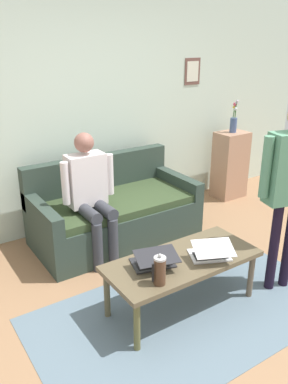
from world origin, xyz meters
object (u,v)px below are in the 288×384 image
(laptop_left, at_px, (211,253))
(side_shelf, at_px, (230,165))
(laptop_center, at_px, (154,261))
(person_seated, at_px, (90,190))
(flower_vase, at_px, (234,122))
(french_press, at_px, (160,270))
(couch, at_px, (113,213))
(coffee_table, at_px, (182,264))

(laptop_left, xyz_separation_m, side_shelf, (-1.90, -1.70, -0.04))
(laptop_center, relative_size, person_seated, 0.31)
(laptop_center, distance_m, flower_vase, 2.87)
(laptop_left, distance_m, french_press, 0.56)
(couch, height_order, coffee_table, couch)
(coffee_table, relative_size, flower_vase, 2.98)
(side_shelf, relative_size, flower_vase, 2.13)
(coffee_table, relative_size, french_press, 5.14)
(laptop_left, xyz_separation_m, flower_vase, (-1.90, -1.70, 0.56))
(flower_vase, relative_size, person_seated, 0.34)
(couch, bearing_deg, laptop_center, 74.07)
(coffee_table, height_order, laptop_left, laptop_left)
(coffee_table, distance_m, flower_vase, 2.71)
(laptop_left, height_order, flower_vase, flower_vase)
(couch, distance_m, side_shelf, 1.99)
(couch, relative_size, person_seated, 1.37)
(laptop_left, height_order, french_press, french_press)
(laptop_left, bearing_deg, french_press, 7.09)
(couch, distance_m, person_seated, 0.61)
(couch, distance_m, laptop_center, 1.40)
(side_shelf, distance_m, flower_vase, 0.60)
(french_press, bearing_deg, couch, -107.35)
(french_press, bearing_deg, flower_vase, -144.30)
(laptop_center, distance_m, person_seated, 1.13)
(couch, relative_size, side_shelf, 1.92)
(laptop_left, distance_m, flower_vase, 2.61)
(coffee_table, relative_size, laptop_left, 3.07)
(flower_vase, bearing_deg, laptop_center, 33.28)
(french_press, relative_size, side_shelf, 0.27)
(laptop_center, bearing_deg, person_seated, -90.49)
(coffee_table, height_order, flower_vase, flower_vase)
(laptop_left, distance_m, person_seated, 1.35)
(person_seated, bearing_deg, laptop_left, 109.28)
(french_press, bearing_deg, coffee_table, -153.20)
(laptop_left, height_order, side_shelf, side_shelf)
(couch, bearing_deg, french_press, 72.65)
(coffee_table, relative_size, laptop_center, 3.20)
(coffee_table, height_order, side_shelf, side_shelf)
(side_shelf, bearing_deg, flower_vase, -175.72)
(french_press, xyz_separation_m, person_seated, (-0.11, -1.33, 0.16))
(french_press, xyz_separation_m, flower_vase, (-2.46, -1.77, 0.49))
(french_press, distance_m, flower_vase, 3.07)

